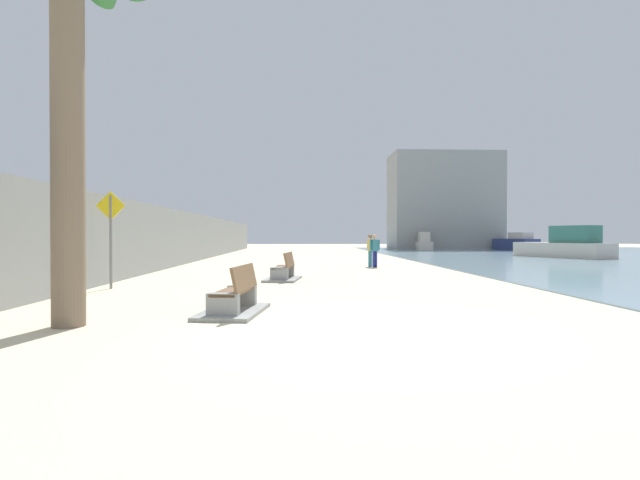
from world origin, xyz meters
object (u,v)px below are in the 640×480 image
at_px(bench_far, 283,273).
at_px(boat_far_left, 565,246).
at_px(person_walking, 375,248).
at_px(person_standing, 370,248).
at_px(pedestrian_sign, 111,228).
at_px(boat_outer, 423,243).
at_px(boat_far_right, 516,243).
at_px(bench_near, 235,302).

distance_m(bench_far, boat_far_left, 24.47).
relative_size(person_walking, person_standing, 0.98).
height_order(person_walking, pedestrian_sign, pedestrian_sign).
height_order(bench_far, person_standing, person_standing).
relative_size(bench_far, person_walking, 1.39).
height_order(person_walking, boat_outer, boat_outer).
height_order(person_walking, person_standing, person_standing).
distance_m(bench_far, pedestrian_sign, 5.79).
relative_size(person_standing, boat_outer, 0.34).
bearing_deg(boat_outer, boat_far_right, -14.26).
bearing_deg(boat_far_right, boat_outer, 165.74).
bearing_deg(pedestrian_sign, boat_outer, 62.35).
distance_m(bench_far, boat_far_right, 38.28).
relative_size(boat_outer, pedestrian_sign, 1.67).
bearing_deg(boat_far_left, person_walking, -148.64).
bearing_deg(person_standing, boat_outer, 69.94).
relative_size(bench_near, person_standing, 1.37).
bearing_deg(boat_outer, person_walking, -109.44).
distance_m(person_walking, boat_outer, 28.24).
height_order(person_standing, pedestrian_sign, pedestrian_sign).
relative_size(person_walking, boat_outer, 0.34).
distance_m(bench_near, bench_far, 7.21).
xyz_separation_m(bench_near, boat_outer, (14.43, 40.33, 0.49)).
bearing_deg(bench_near, boat_far_right, 58.46).
height_order(bench_far, pedestrian_sign, pedestrian_sign).
distance_m(boat_outer, pedestrian_sign, 40.25).
bearing_deg(pedestrian_sign, person_walking, 44.19).
height_order(boat_outer, boat_far_left, boat_far_left).
bearing_deg(pedestrian_sign, bench_far, 26.34).
bearing_deg(boat_far_left, bench_far, -140.74).
relative_size(boat_outer, boat_far_left, 0.69).
bearing_deg(person_walking, person_standing, 110.98).
distance_m(bench_near, boat_far_left, 30.02).
bearing_deg(person_standing, boat_far_left, 29.83).
xyz_separation_m(person_walking, boat_far_left, (14.66, 8.94, -0.09)).
relative_size(bench_far, boat_far_right, 0.39).
distance_m(bench_far, person_standing, 8.12).
distance_m(boat_outer, boat_far_right, 9.21).
distance_m(boat_far_right, pedestrian_sign, 43.32).
relative_size(person_walking, boat_far_left, 0.23).
bearing_deg(boat_far_right, boat_far_left, -103.36).
bearing_deg(person_standing, boat_far_right, 52.30).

